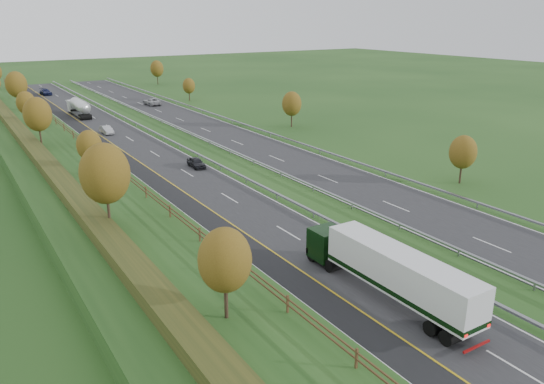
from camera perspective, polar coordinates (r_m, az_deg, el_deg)
The scene contains 19 objects.
ground at distance 80.23m, azimuth -6.97°, elevation 4.12°, with size 400.00×400.00×0.00m, color #1F4217.
near_carriageway at distance 81.90m, azimuth -13.56°, elevation 4.05°, with size 10.50×200.00×0.04m, color #242427.
far_carriageway at distance 88.29m, azimuth -3.37°, elevation 5.55°, with size 10.50×200.00×0.04m, color #242427.
hard_shoulder at distance 80.84m, azimuth -16.07°, elevation 3.66°, with size 3.00×200.00×0.04m, color black.
lane_markings at distance 83.94m, azimuth -9.40°, elevation 4.68°, with size 26.75×200.00×0.01m.
embankment_left at distance 78.71m, azimuth -22.57°, elevation 3.30°, with size 12.00×200.00×2.00m, color #1F4217.
hedge_left at distance 78.09m, azimuth -24.15°, elevation 4.17°, with size 2.20×180.00×1.10m, color #2A3415.
fence_left at distance 78.73m, azimuth -19.46°, elevation 4.97°, with size 0.12×189.06×1.20m.
median_barrier_near at distance 83.66m, azimuth -9.89°, elevation 5.01°, with size 0.32×200.00×0.71m.
median_barrier_far at distance 85.64m, azimuth -6.73°, elevation 5.46°, with size 0.32×200.00×0.71m.
outer_barrier_far at distance 91.02m, azimuth -0.16°, elevation 6.36°, with size 0.32×200.00×0.71m.
trees_left at distance 74.40m, azimuth -22.34°, elevation 6.78°, with size 6.64×164.30×7.66m.
trees_far at distance 119.12m, azimuth -4.60°, elevation 10.93°, with size 8.45×118.60×7.12m.
box_lorry at distance 39.16m, azimuth 12.47°, elevation -8.22°, with size 2.58×16.28×4.06m.
road_tanker at distance 116.90m, azimuth -20.06°, elevation 8.57°, with size 2.40×11.22×3.46m.
car_dark_near at distance 72.79m, azimuth -8.15°, elevation 3.16°, with size 1.56×3.88×1.32m, color black.
car_silver_mid at distance 97.51m, azimuth -17.37°, elevation 6.39°, with size 1.43×4.09×1.35m, color #9E9EA2.
car_small_far at distance 152.60m, azimuth -23.17°, elevation 9.87°, with size 2.13×5.23×1.52m, color #13183C.
car_oncoming at distance 127.33m, azimuth -12.80°, elevation 9.48°, with size 2.67×5.80×1.61m, color #A8A8AD.
Camera 1 is at (-24.72, -15.59, 19.58)m, focal length 35.00 mm.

